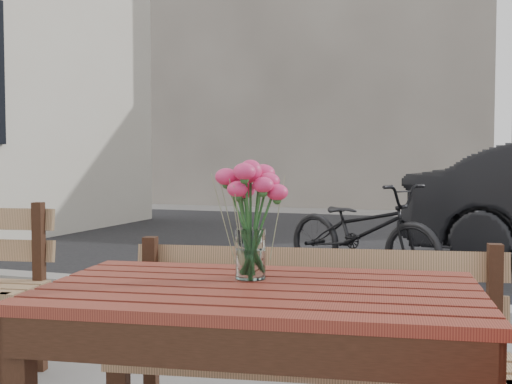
% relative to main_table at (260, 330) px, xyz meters
% --- Properties ---
extents(street, '(30.00, 8.12, 0.12)m').
position_rel_main_table_xyz_m(street, '(-0.15, 4.91, -0.60)').
color(street, black).
rests_on(street, ground).
extents(backdrop_buildings, '(15.50, 4.00, 8.00)m').
position_rel_main_table_xyz_m(backdrop_buildings, '(0.02, 14.24, 2.97)').
color(backdrop_buildings, slate).
rests_on(backdrop_buildings, ground).
extents(main_table, '(1.32, 0.89, 0.76)m').
position_rel_main_table_xyz_m(main_table, '(0.00, 0.00, 0.00)').
color(main_table, maroon).
rests_on(main_table, ground).
extents(main_bench, '(1.41, 0.63, 0.84)m').
position_rel_main_table_xyz_m(main_bench, '(0.04, 0.47, -0.12)').
color(main_bench, olive).
rests_on(main_bench, ground).
extents(main_vase, '(0.19, 0.19, 0.36)m').
position_rel_main_table_xyz_m(main_vase, '(-0.06, 0.10, 0.35)').
color(main_vase, white).
rests_on(main_vase, main_table).
extents(bicycle, '(1.79, 1.33, 0.90)m').
position_rel_main_table_xyz_m(bicycle, '(-0.44, 4.18, -0.18)').
color(bicycle, black).
rests_on(bicycle, ground).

